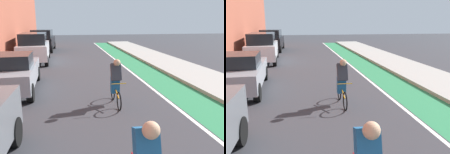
# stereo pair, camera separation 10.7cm
# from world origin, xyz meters

# --- Properties ---
(ground_plane) EXTENTS (73.86, 73.86, 0.00)m
(ground_plane) POSITION_xyz_m (0.00, 12.79, 0.00)
(ground_plane) COLOR #38383D
(bike_lane_paint) EXTENTS (1.60, 33.57, 0.00)m
(bike_lane_paint) POSITION_xyz_m (3.38, 14.79, 0.00)
(bike_lane_paint) COLOR #2D8451
(bike_lane_paint) RESTS_ON ground
(lane_divider_stripe) EXTENTS (0.12, 33.57, 0.00)m
(lane_divider_stripe) POSITION_xyz_m (2.48, 14.79, 0.00)
(lane_divider_stripe) COLOR white
(lane_divider_stripe) RESTS_ON ground
(sidewalk_right) EXTENTS (2.71, 33.57, 0.14)m
(sidewalk_right) POSITION_xyz_m (5.54, 14.79, 0.07)
(sidewalk_right) COLOR #A8A59E
(sidewalk_right) RESTS_ON ground
(parked_sedan_silver) EXTENTS (1.98, 4.30, 1.53)m
(parked_sedan_silver) POSITION_xyz_m (-3.13, 11.09, 0.78)
(parked_sedan_silver) COLOR #9EA0A8
(parked_sedan_silver) RESTS_ON ground
(parked_suv_white) EXTENTS (2.04, 4.86, 1.98)m
(parked_suv_white) POSITION_xyz_m (-3.13, 18.03, 1.02)
(parked_suv_white) COLOR silver
(parked_suv_white) RESTS_ON ground
(parked_suv_black) EXTENTS (2.07, 4.65, 1.98)m
(parked_suv_black) POSITION_xyz_m (-3.13, 24.30, 1.02)
(parked_suv_black) COLOR black
(parked_suv_black) RESTS_ON ground
(cyclist_mid) EXTENTS (0.48, 1.65, 1.58)m
(cyclist_mid) POSITION_xyz_m (0.58, 8.79, 0.84)
(cyclist_mid) COLOR black
(cyclist_mid) RESTS_ON ground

